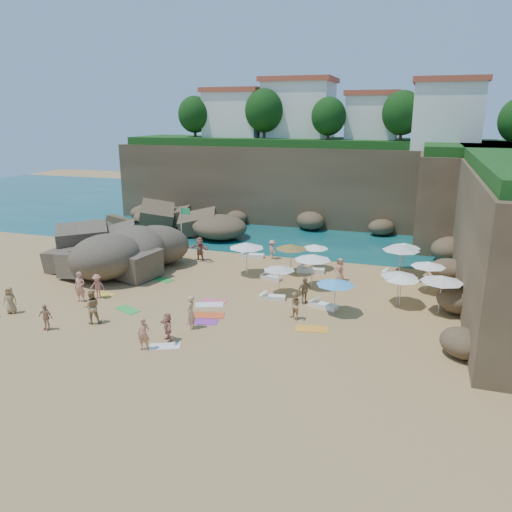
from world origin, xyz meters
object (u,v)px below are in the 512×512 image
(flag_pole, at_px, (183,227))
(person_stand_5, at_px, (200,249))
(rock_outcrop, at_px, (107,268))
(person_stand_0, at_px, (80,287))
(lounger_0, at_px, (253,256))
(person_stand_4, at_px, (340,269))
(person_stand_2, at_px, (272,249))
(parasol_0, at_px, (313,257))
(person_stand_6, at_px, (191,312))
(parasol_1, at_px, (315,246))
(person_stand_3, at_px, (304,290))
(parasol_2, at_px, (401,248))
(person_stand_1, at_px, (92,307))

(flag_pole, relative_size, person_stand_5, 2.37)
(rock_outcrop, xyz_separation_m, person_stand_0, (2.63, -6.54, 0.96))
(lounger_0, distance_m, person_stand_4, 8.52)
(rock_outcrop, distance_m, person_stand_2, 12.96)
(lounger_0, height_order, person_stand_5, person_stand_5)
(flag_pole, xyz_separation_m, parasol_0, (10.70, -2.43, -0.75))
(person_stand_2, distance_m, person_stand_6, 14.40)
(parasol_1, relative_size, person_stand_6, 1.08)
(person_stand_3, bearing_deg, person_stand_4, 24.32)
(person_stand_4, xyz_separation_m, person_stand_5, (-11.41, 1.53, 0.13))
(rock_outcrop, bearing_deg, person_stand_0, -68.13)
(lounger_0, bearing_deg, parasol_1, -22.94)
(rock_outcrop, bearing_deg, parasol_2, 11.82)
(rock_outcrop, distance_m, flag_pole, 6.55)
(person_stand_4, height_order, person_stand_5, person_stand_5)
(parasol_1, height_order, person_stand_6, parasol_1)
(person_stand_1, relative_size, person_stand_2, 1.25)
(person_stand_3, xyz_separation_m, person_stand_4, (1.39, 5.06, -0.03))
(flag_pole, bearing_deg, person_stand_4, -2.05)
(parasol_1, distance_m, person_stand_2, 4.25)
(flag_pole, bearing_deg, person_stand_6, -62.19)
(person_stand_6, bearing_deg, person_stand_0, -102.95)
(person_stand_3, bearing_deg, person_stand_1, 161.88)
(person_stand_3, bearing_deg, person_stand_5, 96.32)
(person_stand_3, bearing_deg, person_stand_6, 177.59)
(parasol_1, relative_size, lounger_0, 1.08)
(rock_outcrop, bearing_deg, person_stand_6, -36.49)
(rock_outcrop, distance_m, person_stand_6, 13.57)
(person_stand_1, distance_m, person_stand_5, 13.27)
(parasol_0, relative_size, person_stand_3, 1.45)
(lounger_0, bearing_deg, person_stand_1, -113.10)
(person_stand_1, xyz_separation_m, person_stand_3, (10.57, 6.66, -0.13))
(parasol_0, height_order, person_stand_1, parasol_0)
(flag_pole, relative_size, person_stand_3, 2.67)
(person_stand_2, bearing_deg, rock_outcrop, 79.84)
(person_stand_4, bearing_deg, parasol_0, -88.89)
(person_stand_2, height_order, person_stand_5, person_stand_5)
(person_stand_0, distance_m, person_stand_4, 17.30)
(rock_outcrop, relative_size, person_stand_6, 4.30)
(person_stand_4, relative_size, person_stand_5, 0.86)
(parasol_0, height_order, person_stand_4, parasol_0)
(lounger_0, xyz_separation_m, person_stand_6, (1.25, -14.26, 0.79))
(flag_pole, distance_m, person_stand_6, 12.68)
(parasol_2, relative_size, person_stand_6, 1.38)
(parasol_1, bearing_deg, rock_outcrop, -162.64)
(person_stand_2, bearing_deg, person_stand_6, 138.94)
(lounger_0, bearing_deg, person_stand_4, -32.76)
(rock_outcrop, xyz_separation_m, parasol_0, (15.74, 0.60, 2.12))
(person_stand_1, distance_m, person_stand_6, 5.64)
(person_stand_1, relative_size, person_stand_5, 1.02)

